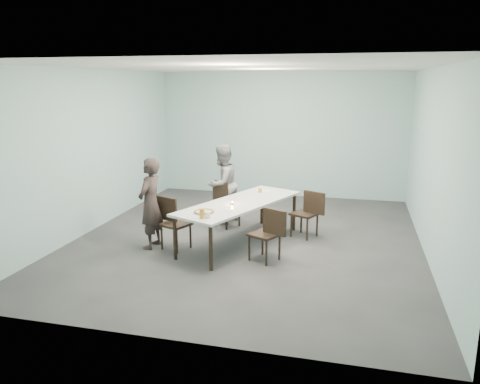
% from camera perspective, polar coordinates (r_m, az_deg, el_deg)
% --- Properties ---
extents(ground, '(7.00, 7.00, 0.00)m').
position_cam_1_polar(ground, '(8.46, 0.94, -5.74)').
color(ground, '#333335').
rests_on(ground, ground).
extents(room_shell, '(6.02, 7.02, 3.01)m').
position_cam_1_polar(room_shell, '(8.04, 0.99, 8.04)').
color(room_shell, '#9DC3C6').
rests_on(room_shell, ground).
extents(table, '(1.83, 2.75, 0.75)m').
position_cam_1_polar(table, '(8.03, -0.01, -1.62)').
color(table, white).
rests_on(table, ground).
extents(chair_near_left, '(0.65, 0.54, 0.87)m').
position_cam_1_polar(chair_near_left, '(7.97, -8.27, -3.32)').
color(chair_near_left, black).
rests_on(chair_near_left, ground).
extents(chair_far_left, '(0.64, 0.58, 0.87)m').
position_cam_1_polar(chair_far_left, '(9.12, -1.94, -1.06)').
color(chair_far_left, black).
rests_on(chair_far_left, ground).
extents(chair_near_right, '(0.65, 0.56, 0.87)m').
position_cam_1_polar(chair_near_right, '(7.30, 3.52, -4.76)').
color(chair_near_right, black).
rests_on(chair_near_right, ground).
extents(chair_far_right, '(0.65, 0.56, 0.87)m').
position_cam_1_polar(chair_far_right, '(8.49, 8.34, -2.28)').
color(chair_far_right, black).
rests_on(chair_far_right, ground).
extents(diner_near, '(0.40, 0.58, 1.54)m').
position_cam_1_polar(diner_near, '(7.98, -10.86, -1.38)').
color(diner_near, black).
rests_on(diner_near, ground).
extents(diner_far, '(0.86, 0.94, 1.56)m').
position_cam_1_polar(diner_far, '(9.30, -2.18, 0.99)').
color(diner_far, gray).
rests_on(diner_far, ground).
extents(pizza, '(0.34, 0.34, 0.04)m').
position_cam_1_polar(pizza, '(7.36, -4.40, -2.44)').
color(pizza, white).
rests_on(pizza, table).
extents(side_plate, '(0.18, 0.18, 0.01)m').
position_cam_1_polar(side_plate, '(7.51, -1.24, -2.19)').
color(side_plate, white).
rests_on(side_plate, table).
extents(beer_glass, '(0.08, 0.08, 0.15)m').
position_cam_1_polar(beer_glass, '(7.07, -4.66, -2.63)').
color(beer_glass, '#C4812B').
rests_on(beer_glass, table).
extents(water_tumbler, '(0.08, 0.08, 0.09)m').
position_cam_1_polar(water_tumbler, '(7.09, -3.93, -2.82)').
color(water_tumbler, silver).
rests_on(water_tumbler, table).
extents(tealight, '(0.06, 0.06, 0.05)m').
position_cam_1_polar(tealight, '(7.87, -0.96, -1.35)').
color(tealight, silver).
rests_on(tealight, table).
extents(amber_tumbler, '(0.07, 0.07, 0.08)m').
position_cam_1_polar(amber_tumbler, '(8.72, 2.46, 0.21)').
color(amber_tumbler, '#C4812B').
rests_on(amber_tumbler, table).
extents(menu, '(0.36, 0.32, 0.01)m').
position_cam_1_polar(menu, '(8.86, 2.88, 0.18)').
color(menu, silver).
rests_on(menu, table).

